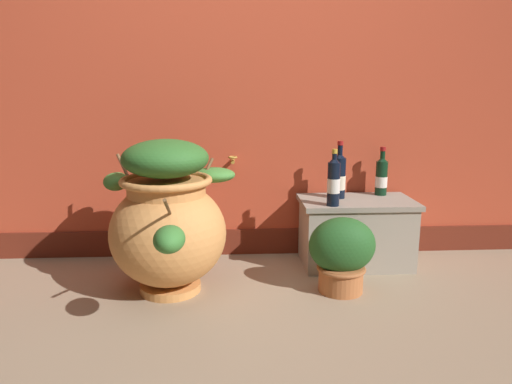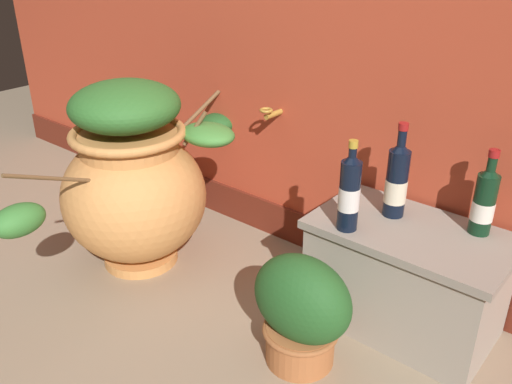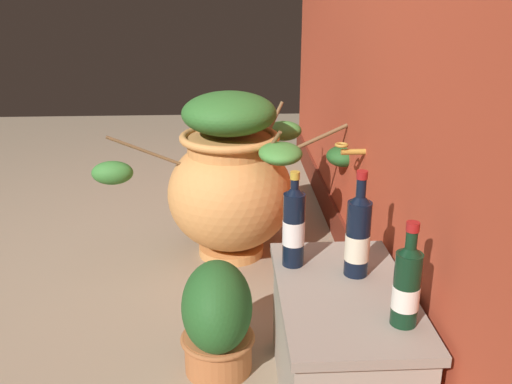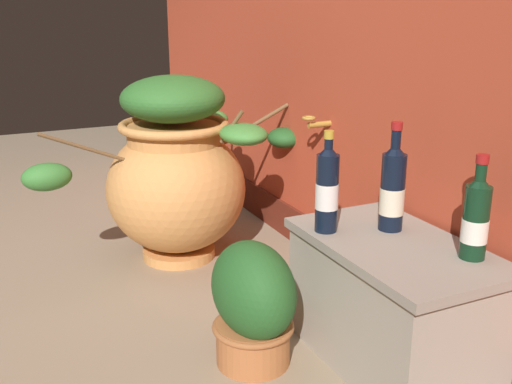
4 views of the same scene
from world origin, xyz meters
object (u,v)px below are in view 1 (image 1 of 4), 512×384
Objects in this scene: wine_bottle_left at (339,175)px; wine_bottle_right at (382,175)px; wine_bottle_middle at (334,181)px; potted_shrub at (342,254)px; terracotta_urn at (168,219)px.

wine_bottle_left is 0.29m from wine_bottle_right.
wine_bottle_middle is 0.80× the size of potted_shrub.
wine_bottle_middle is at bearing -143.90° from wine_bottle_right.
potted_shrub is (0.90, -0.06, -0.18)m from terracotta_urn.
wine_bottle_left is 1.08× the size of wine_bottle_middle.
terracotta_urn is 0.92m from potted_shrub.
terracotta_urn reaches higher than wine_bottle_right.
terracotta_urn is 3.89× the size of wine_bottle_middle.
potted_shrub is (-0.36, -0.51, -0.32)m from wine_bottle_right.
potted_shrub is at bearing -99.77° from wine_bottle_left.
wine_bottle_right is at bearing 19.76° from terracotta_urn.
terracotta_urn reaches higher than potted_shrub.
wine_bottle_left is (0.97, 0.38, 0.15)m from terracotta_urn.
wine_bottle_left is at bearing 68.32° from wine_bottle_middle.
terracotta_urn is at bearing 176.09° from potted_shrub.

